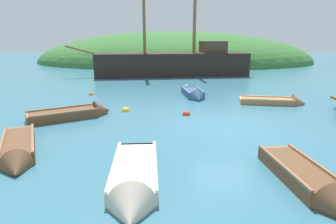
{
  "coord_description": "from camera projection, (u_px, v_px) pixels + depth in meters",
  "views": [
    {
      "loc": [
        -2.09,
        -11.29,
        3.6
      ],
      "look_at": [
        -2.4,
        1.12,
        0.29
      ],
      "focal_mm": 30.01,
      "sensor_mm": 36.0,
      "label": 1
    }
  ],
  "objects": [
    {
      "name": "ground_plane",
      "position": [
        224.0,
        126.0,
        11.78
      ],
      "size": [
        120.0,
        120.0,
        0.0
      ],
      "primitive_type": "plane",
      "color": "teal"
    },
    {
      "name": "shore_hill",
      "position": [
        174.0,
        62.0,
        42.7
      ],
      "size": [
        40.65,
        24.23,
        8.96
      ],
      "primitive_type": "ellipsoid",
      "color": "#387033",
      "rests_on": "ground"
    },
    {
      "name": "sailing_ship",
      "position": [
        173.0,
        67.0,
        27.23
      ],
      "size": [
        17.12,
        5.6,
        11.52
      ],
      "rotation": [
        0.0,
        0.0,
        3.28
      ],
      "color": "black",
      "rests_on": "ground"
    },
    {
      "name": "rowboat_center",
      "position": [
        309.0,
        183.0,
        6.91
      ],
      "size": [
        1.43,
        3.45,
        0.96
      ],
      "rotation": [
        0.0,
        0.0,
        4.85
      ],
      "color": "brown",
      "rests_on": "ground"
    },
    {
      "name": "rowboat_near_dock",
      "position": [
        277.0,
        102.0,
        15.66
      ],
      "size": [
        3.65,
        1.48,
        0.98
      ],
      "rotation": [
        0.0,
        0.0,
        6.15
      ],
      "color": "#9E7047",
      "rests_on": "ground"
    },
    {
      "name": "rowboat_far",
      "position": [
        194.0,
        95.0,
        17.45
      ],
      "size": [
        1.46,
        3.14,
        0.96
      ],
      "rotation": [
        0.0,
        0.0,
        4.88
      ],
      "color": "#335175",
      "rests_on": "ground"
    },
    {
      "name": "rowboat_outer_left",
      "position": [
        18.0,
        152.0,
        8.84
      ],
      "size": [
        2.55,
        3.82,
        0.92
      ],
      "rotation": [
        0.0,
        0.0,
        5.18
      ],
      "color": "brown",
      "rests_on": "ground"
    },
    {
      "name": "rowboat_portside",
      "position": [
        75.0,
        114.0,
        13.01
      ],
      "size": [
        3.72,
        2.87,
        1.05
      ],
      "rotation": [
        0.0,
        0.0,
        0.55
      ],
      "color": "brown",
      "rests_on": "ground"
    },
    {
      "name": "rowboat_outer_right",
      "position": [
        134.0,
        183.0,
        6.94
      ],
      "size": [
        1.48,
        3.9,
        1.11
      ],
      "rotation": [
        0.0,
        0.0,
        4.8
      ],
      "color": "beige",
      "rests_on": "ground"
    },
    {
      "name": "buoy_white",
      "position": [
        186.0,
        87.0,
        21.2
      ],
      "size": [
        0.29,
        0.29,
        0.29
      ],
      "primitive_type": "sphere",
      "color": "white",
      "rests_on": "ground"
    },
    {
      "name": "buoy_yellow",
      "position": [
        126.0,
        111.0,
        14.16
      ],
      "size": [
        0.41,
        0.41,
        0.41
      ],
      "primitive_type": "sphere",
      "color": "yellow",
      "rests_on": "ground"
    },
    {
      "name": "buoy_orange",
      "position": [
        91.0,
        95.0,
        18.16
      ],
      "size": [
        0.33,
        0.33,
        0.33
      ],
      "primitive_type": "sphere",
      "color": "orange",
      "rests_on": "ground"
    },
    {
      "name": "buoy_red",
      "position": [
        186.0,
        115.0,
        13.46
      ],
      "size": [
        0.4,
        0.4,
        0.4
      ],
      "primitive_type": "sphere",
      "color": "red",
      "rests_on": "ground"
    }
  ]
}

